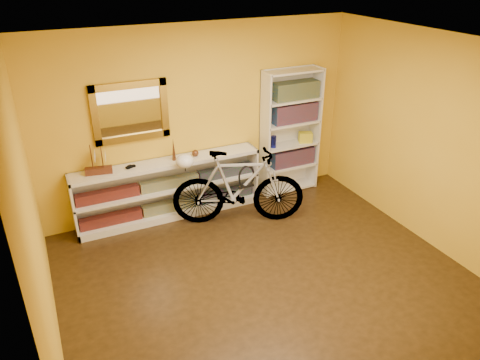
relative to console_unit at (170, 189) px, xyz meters
name	(u,v)px	position (x,y,z in m)	size (l,w,h in m)	color
floor	(266,278)	(0.56, -1.81, -0.43)	(4.50, 4.00, 0.01)	black
ceiling	(273,47)	(0.56, -1.81, 2.18)	(4.50, 4.00, 0.01)	silver
back_wall	(200,120)	(0.56, 0.19, 0.88)	(4.50, 0.01, 2.60)	gold
left_wall	(33,227)	(-1.69, -1.81, 0.88)	(0.01, 4.00, 2.60)	gold
right_wall	(432,142)	(2.82, -1.81, 0.88)	(0.01, 4.00, 2.60)	gold
gilt_mirror	(131,112)	(-0.39, 0.15, 1.12)	(0.98, 0.06, 0.78)	olive
wall_socket	(257,176)	(1.46, 0.17, -0.17)	(0.09, 0.01, 0.09)	silver
console_unit	(170,189)	(0.00, 0.00, 0.00)	(2.60, 0.35, 0.85)	silver
cd_row_lower	(171,206)	(0.00, -0.02, -0.26)	(2.50, 0.13, 0.14)	black
cd_row_upper	(169,183)	(0.00, -0.02, 0.11)	(2.50, 0.13, 0.14)	navy
model_ship	(97,159)	(-0.90, 0.00, 0.62)	(0.33, 0.13, 0.40)	#421E12
toy_car	(131,168)	(-0.50, 0.00, 0.43)	(0.00, 0.00, 0.00)	black
bronze_ornament	(174,149)	(0.10, 0.00, 0.58)	(0.05, 0.05, 0.32)	#56321D
decorative_orb	(195,153)	(0.40, 0.00, 0.47)	(0.09, 0.09, 0.09)	#56321D
bookcase	(290,132)	(1.93, 0.03, 0.52)	(0.90, 0.30, 1.90)	silver
book_row_a	(292,156)	(1.98, 0.03, 0.12)	(0.70, 0.22, 0.26)	maroon
book_row_b	(294,112)	(1.98, 0.03, 0.83)	(0.70, 0.22, 0.28)	maroon
book_row_c	(295,90)	(1.98, 0.03, 1.16)	(0.70, 0.22, 0.25)	navy
travel_mug	(274,142)	(1.64, 0.01, 0.43)	(0.08, 0.08, 0.18)	navy
red_tin	(279,93)	(1.73, 0.06, 1.14)	(0.15, 0.15, 0.20)	#9B2B16
yellow_bag	(305,137)	(2.18, -0.01, 0.42)	(0.20, 0.13, 0.16)	gold
bicycle	(238,187)	(0.80, -0.55, 0.11)	(1.83, 0.47, 1.07)	silver
helmet	(185,161)	(0.15, -0.30, 0.52)	(0.24, 0.23, 0.18)	white
u_lock	(246,176)	(0.90, -0.59, 0.27)	(0.24, 0.24, 0.03)	black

